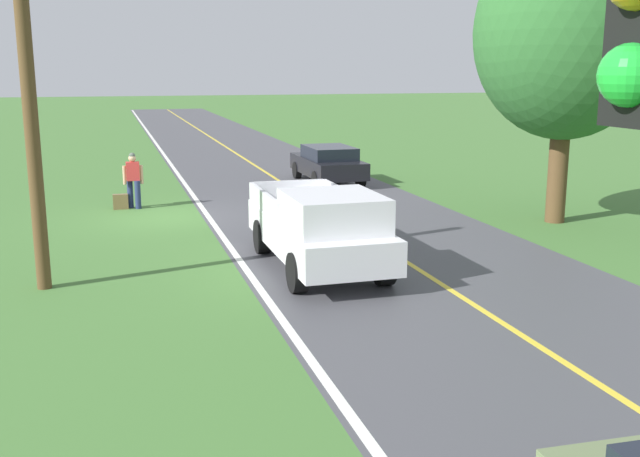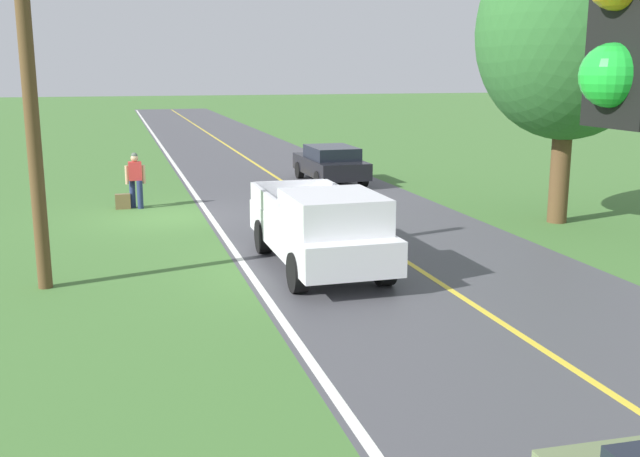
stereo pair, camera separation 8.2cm
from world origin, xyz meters
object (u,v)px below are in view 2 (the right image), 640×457
at_px(hitchhiker_walking, 135,177).
at_px(sedan_near_oncoming, 331,163).
at_px(suitcase_carried, 123,201).
at_px(utility_pole_roadside, 31,103).
at_px(pickup_truck_passing, 322,227).
at_px(tree_far_side_near, 570,33).

relative_size(hitchhiker_walking, sedan_near_oncoming, 0.40).
distance_m(suitcase_carried, utility_pole_roadside, 9.16).
height_order(hitchhiker_walking, sedan_near_oncoming, hitchhiker_walking).
bearing_deg(pickup_truck_passing, hitchhiker_walking, -67.39).
distance_m(tree_far_side_near, utility_pole_roadside, 13.95).
bearing_deg(utility_pole_roadside, sedan_near_oncoming, -128.79).
bearing_deg(tree_far_side_near, suitcase_carried, -24.61).
height_order(tree_far_side_near, sedan_near_oncoming, tree_far_side_near).
height_order(pickup_truck_passing, sedan_near_oncoming, pickup_truck_passing).
height_order(suitcase_carried, pickup_truck_passing, pickup_truck_passing).
height_order(suitcase_carried, tree_far_side_near, tree_far_side_near).
distance_m(hitchhiker_walking, sedan_near_oncoming, 8.09).
xyz_separation_m(tree_far_side_near, sedan_near_oncoming, (4.11, -8.88, -4.47)).
height_order(suitcase_carried, sedan_near_oncoming, sedan_near_oncoming).
bearing_deg(sedan_near_oncoming, pickup_truck_passing, 72.62).
height_order(pickup_truck_passing, tree_far_side_near, tree_far_side_near).
distance_m(pickup_truck_passing, tree_far_side_near, 9.48).
bearing_deg(utility_pole_roadside, tree_far_side_near, -168.02).
bearing_deg(sedan_near_oncoming, utility_pole_roadside, 51.21).
xyz_separation_m(suitcase_carried, sedan_near_oncoming, (-7.78, -3.43, 0.52)).
height_order(tree_far_side_near, utility_pole_roadside, tree_far_side_near).
xyz_separation_m(tree_far_side_near, utility_pole_roadside, (13.56, 2.88, -1.57)).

